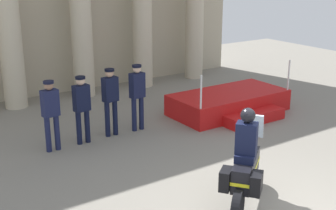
% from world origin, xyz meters
% --- Properties ---
extents(reviewing_stand, '(3.44, 2.19, 1.51)m').
position_xyz_m(reviewing_stand, '(3.13, 4.90, 0.29)').
color(reviewing_stand, '#B71414').
rests_on(reviewing_stand, ground_plane).
extents(officer_in_row_0, '(0.40, 0.26, 1.70)m').
position_xyz_m(officer_in_row_0, '(-2.20, 5.11, 1.00)').
color(officer_in_row_0, '#191E42').
rests_on(officer_in_row_0, ground_plane).
extents(officer_in_row_1, '(0.40, 0.26, 1.69)m').
position_xyz_m(officer_in_row_1, '(-1.41, 5.15, 0.99)').
color(officer_in_row_1, black).
rests_on(officer_in_row_1, ground_plane).
extents(officer_in_row_2, '(0.40, 0.26, 1.75)m').
position_xyz_m(officer_in_row_2, '(-0.60, 5.22, 1.04)').
color(officer_in_row_2, black).
rests_on(officer_in_row_2, ground_plane).
extents(officer_in_row_3, '(0.40, 0.26, 1.76)m').
position_xyz_m(officer_in_row_3, '(0.16, 5.20, 1.04)').
color(officer_in_row_3, '#141938').
rests_on(officer_in_row_3, ground_plane).
extents(motorcycle_with_rider, '(1.73, 1.37, 1.90)m').
position_xyz_m(motorcycle_with_rider, '(-0.27, 0.68, 0.79)').
color(motorcycle_with_rider, black).
rests_on(motorcycle_with_rider, ground_plane).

